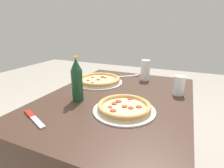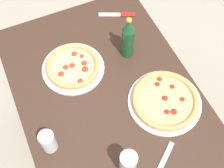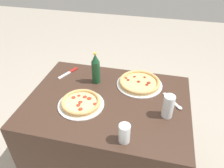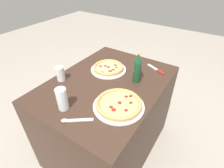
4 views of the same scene
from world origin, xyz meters
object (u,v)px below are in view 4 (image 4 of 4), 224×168
Objects in this scene: glass_water at (61,74)px; glass_cola at (62,100)px; pizza_pepperoni at (108,68)px; beer_bottle at (137,68)px; knife at (157,70)px; pizza_salami at (119,104)px; spoon at (73,120)px.

glass_cola is at bearing 49.15° from glass_water.
pizza_pepperoni is 0.39m from glass_water.
knife is at bearing 164.60° from beer_bottle.
beer_bottle is (-0.31, -0.04, 0.09)m from pizza_salami.
glass_cola is 1.32× the size of glass_water.
pizza_salami is at bearing 147.96° from spoon.
pizza_salami is 2.01× the size of spoon.
glass_water is at bearing -34.30° from pizza_pepperoni.
glass_water reaches higher than spoon.
glass_cola is 0.81m from knife.
glass_cola is (0.53, 0.03, 0.05)m from pizza_pepperoni.
glass_cola is 0.57m from beer_bottle.
pizza_pepperoni is 0.53m from glass_cola.
glass_cola is 0.91× the size of spoon.
knife is at bearing 123.42° from pizza_pepperoni.
glass_water is at bearing -45.66° from knife.
pizza_salami is at bearing -3.22° from knife.
glass_water is (0.32, -0.22, 0.03)m from pizza_pepperoni.
knife is at bearing 166.95° from spoon.
pizza_pepperoni is 0.60m from spoon.
glass_water is at bearing -130.85° from glass_cola.
spoon is (0.56, -0.12, -0.11)m from beer_bottle.
beer_bottle is (-0.30, 0.49, 0.06)m from glass_water.
knife is at bearing 176.78° from pizza_salami.
glass_cola reaches higher than spoon.
pizza_salami is 1.37× the size of beer_bottle.
glass_water is at bearing -58.46° from beer_bottle.
pizza_pepperoni is (-0.33, -0.30, -0.00)m from pizza_salami.
beer_bottle is 0.27m from knife.
glass_water reaches higher than knife.
beer_bottle is at bearing 121.54° from glass_water.
beer_bottle is at bearing 85.64° from pizza_pepperoni.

